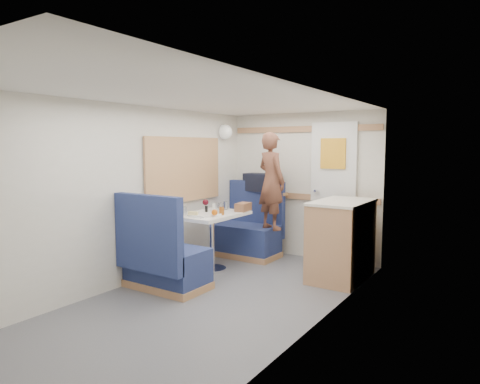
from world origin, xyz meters
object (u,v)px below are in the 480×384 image
Objects in this scene: bench_near at (163,262)px; beer_glass at (222,211)px; duffel_bag at (262,182)px; bench_far at (249,235)px; tumbler_right at (220,208)px; wine_glass at (206,203)px; person at (271,181)px; galley_counter at (341,239)px; dome_light at (225,132)px; cheese_block at (193,213)px; dinette_table at (212,226)px; orange_fruit at (214,212)px; tray at (206,215)px; tumbler_mid at (226,205)px; pepper_grinder at (206,210)px; bread_loaf at (243,207)px; tumbler_left at (184,210)px; salt_grinder at (214,208)px.

beer_glass is at bearing 77.73° from bench_near.
duffel_bag is (0.07, 1.98, 0.73)m from bench_near.
tumbler_right is at bearing -86.71° from bench_far.
bench_far is at bearing 83.83° from wine_glass.
galley_counter is at bearing -167.59° from person.
dome_light reaches higher than person.
duffel_bag reaches higher than galley_counter.
galley_counter is 8.38× the size of cheese_block.
dinette_table is at bearing -90.00° from bench_far.
dome_light is (-0.39, -0.01, 1.45)m from bench_far.
orange_fruit is at bearing 72.82° from bench_near.
tray is at bearing -136.03° from beer_glass.
duffel_bag reaches higher than beer_glass.
person is at bearing 36.84° from tumbler_mid.
galley_counter is 1.65m from pepper_grinder.
bench_near is 4.20× the size of bread_loaf.
tumbler_left is at bearing -105.73° from tumbler_mid.
bread_loaf is (0.26, 0.69, 0.01)m from cheese_block.
person is 12.29× the size of tumbler_mid.
dome_light is at bearing 120.93° from tumbler_right.
person reaches higher than beer_glass.
bench_near is 1.10m from tumbler_right.
bench_near is at bearing -86.27° from cheese_block.
bread_loaf is (0.02, 0.58, -0.00)m from orange_fruit.
bread_loaf is at bearing 79.71° from bench_near.
duffel_bag is 1.43× the size of tray.
galley_counter is 2.47× the size of tray.
wine_glass reaches higher than tumbler_mid.
dome_light reaches higher than bread_loaf.
dinette_table is 0.36m from orange_fruit.
beer_glass is at bearing 28.45° from tumbler_left.
person reaches higher than duffel_bag.
cheese_block is 0.26m from pepper_grinder.
bench_near reaches higher than beer_glass.
tray is 0.19m from beer_glass.
dome_light is 1.93× the size of tumbler_left.
galley_counter is at bearing 14.62° from salt_grinder.
salt_grinder is 0.37m from bread_loaf.
tray is at bearing -80.22° from tumbler_mid.
bench_near is 1.03m from wine_glass.
tumbler_left is at bearing 163.07° from cheese_block.
salt_grinder is at bearing -142.68° from bread_loaf.
person reaches higher than wine_glass.
cheese_block is 0.93× the size of tumbler_right.
tumbler_left reaches higher than tray.
dome_light is at bearing 14.57° from person.
pepper_grinder is at bearing -68.73° from dome_light.
tray is at bearing 18.23° from tumbler_left.
beer_glass is at bearing -155.60° from galley_counter.
tray is at bearing -153.33° from galley_counter.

